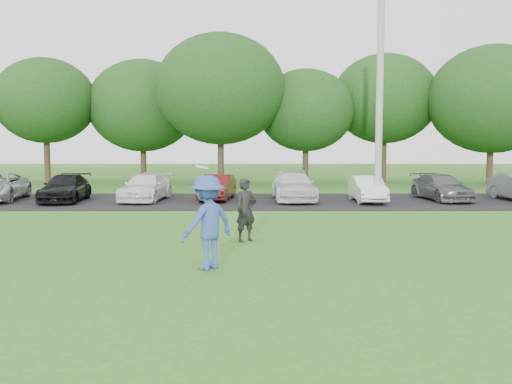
# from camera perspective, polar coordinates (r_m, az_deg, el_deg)

# --- Properties ---
(ground) EXTENTS (100.00, 100.00, 0.00)m
(ground) POSITION_cam_1_polar(r_m,az_deg,el_deg) (11.50, 0.03, -8.10)
(ground) COLOR #2B661D
(ground) RESTS_ON ground
(parking_lot) EXTENTS (32.00, 6.50, 0.03)m
(parking_lot) POSITION_cam_1_polar(r_m,az_deg,el_deg) (24.33, -0.03, -0.92)
(parking_lot) COLOR black
(parking_lot) RESTS_ON ground
(utility_pole) EXTENTS (0.28, 0.28, 10.21)m
(utility_pole) POSITION_cam_1_polar(r_m,az_deg,el_deg) (23.79, 12.29, 11.09)
(utility_pole) COLOR #A4A49F
(utility_pole) RESTS_ON ground
(frisbee_player) EXTENTS (1.40, 1.38, 2.15)m
(frisbee_player) POSITION_cam_1_polar(r_m,az_deg,el_deg) (11.72, -4.87, -3.04)
(frisbee_player) COLOR #384F9E
(frisbee_player) RESTS_ON ground
(camera_bystander) EXTENTS (0.72, 0.68, 1.66)m
(camera_bystander) POSITION_cam_1_polar(r_m,az_deg,el_deg) (14.82, -1.02, -1.80)
(camera_bystander) COLOR black
(camera_bystander) RESTS_ON ground
(parked_cars) EXTENTS (30.80, 4.95, 1.22)m
(parked_cars) POSITION_cam_1_polar(r_m,az_deg,el_deg) (24.41, -4.86, 0.47)
(parked_cars) COLOR #53555A
(parked_cars) RESTS_ON parking_lot
(tree_row) EXTENTS (42.39, 9.85, 8.64)m
(tree_row) POSITION_cam_1_polar(r_m,az_deg,el_deg) (34.05, 2.53, 9.11)
(tree_row) COLOR #38281C
(tree_row) RESTS_ON ground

